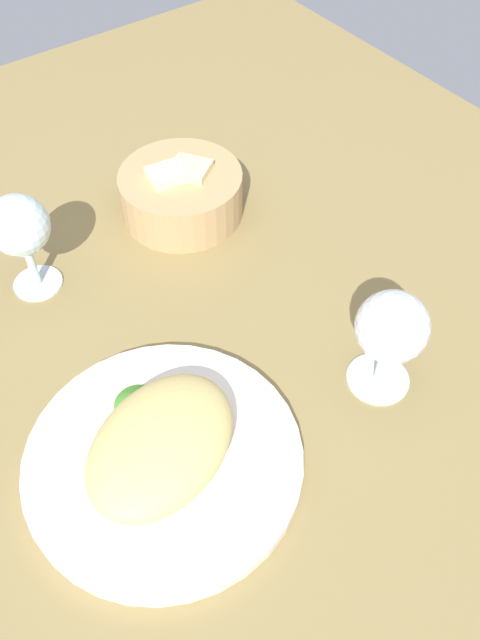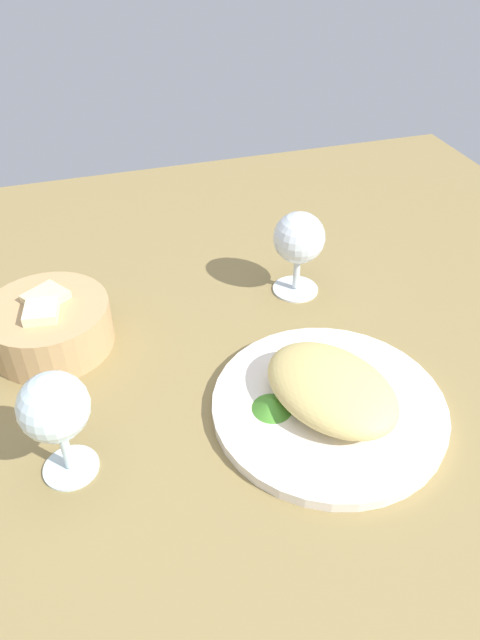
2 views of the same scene
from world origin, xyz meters
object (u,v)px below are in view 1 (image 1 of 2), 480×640
(plate, at_px, (164,459))
(wine_glass_near, at_px, (391,331))
(wine_glass_far, at_px, (20,229))
(bread_basket, at_px, (181,193))

(plate, xyz_separation_m, wine_glass_near, (0.24, -0.05, 0.08))
(wine_glass_near, distance_m, wine_glass_far, 0.42)
(bread_basket, height_order, wine_glass_far, wine_glass_far)
(plate, height_order, wine_glass_far, wine_glass_far)
(bread_basket, bearing_deg, plate, -125.84)
(plate, xyz_separation_m, wine_glass_far, (0.00, 0.30, 0.08))
(bread_basket, distance_m, wine_glass_far, 0.22)
(wine_glass_near, xyz_separation_m, wine_glass_far, (-0.24, 0.35, 0.01))
(plate, distance_m, wine_glass_far, 0.31)
(plate, bearing_deg, wine_glass_near, -12.23)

